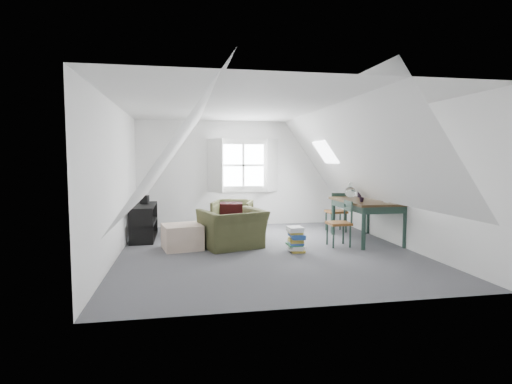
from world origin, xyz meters
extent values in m
plane|color=#4D4E52|center=(0.00, 0.00, 0.00)|extent=(5.50, 5.50, 0.00)
plane|color=white|center=(0.00, 0.00, 2.50)|extent=(5.50, 5.50, 0.00)
plane|color=white|center=(0.00, 2.75, 1.25)|extent=(5.00, 0.00, 5.00)
plane|color=white|center=(0.00, -2.75, 1.25)|extent=(5.00, 0.00, 5.00)
plane|color=white|center=(-2.50, 0.00, 1.25)|extent=(0.00, 5.50, 5.50)
plane|color=white|center=(2.50, 0.00, 1.25)|extent=(0.00, 5.50, 5.50)
plane|color=white|center=(-1.55, 0.00, 1.78)|extent=(3.19, 5.50, 4.48)
plane|color=white|center=(1.55, 0.00, 1.78)|extent=(3.19, 5.50, 4.48)
cube|color=white|center=(0.00, 2.73, 1.45)|extent=(1.30, 0.04, 1.30)
cube|color=white|center=(-0.68, 2.57, 1.45)|extent=(0.35, 0.35, 1.25)
cube|color=white|center=(0.68, 2.57, 1.45)|extent=(0.35, 0.35, 1.25)
cube|color=white|center=(0.00, 2.72, 1.45)|extent=(1.00, 0.02, 1.00)
cube|color=white|center=(0.00, 2.70, 1.45)|extent=(1.08, 0.04, 0.05)
cube|color=white|center=(0.00, 2.70, 1.45)|extent=(0.05, 0.04, 1.08)
cube|color=white|center=(1.55, 1.30, 1.75)|extent=(0.35, 0.75, 0.47)
imported|color=#3E4024|center=(-0.56, 0.31, 0.00)|extent=(1.30, 1.21, 0.69)
imported|color=#3E4024|center=(-0.40, 1.56, 0.00)|extent=(1.00, 1.01, 0.74)
cube|color=#3A1013|center=(-0.56, 0.46, 0.61)|extent=(0.44, 0.30, 0.43)
cube|color=#C9AC96|center=(-1.46, 0.37, 0.22)|extent=(0.77, 0.77, 0.44)
cube|color=#2F2010|center=(2.09, 0.43, 0.78)|extent=(0.97, 1.61, 0.04)
cube|color=#21372E|center=(2.09, 0.43, 0.70)|extent=(0.86, 1.50, 0.13)
cylinder|color=#21372E|center=(1.69, -0.29, 0.38)|extent=(0.08, 0.08, 0.76)
cylinder|color=#21372E|center=(2.49, -0.29, 0.38)|extent=(0.08, 0.08, 0.76)
cylinder|color=#21372E|center=(1.69, 1.15, 0.38)|extent=(0.08, 0.08, 0.76)
cylinder|color=#21372E|center=(2.49, 1.15, 0.38)|extent=(0.08, 0.08, 0.76)
sphere|color=silver|center=(1.94, 0.88, 0.93)|extent=(0.22, 0.22, 0.22)
cylinder|color=silver|center=(1.94, 0.88, 1.07)|extent=(0.07, 0.07, 0.12)
cylinder|color=black|center=(2.19, 0.98, 0.94)|extent=(0.08, 0.08, 0.26)
cylinder|color=#3F2D1E|center=(2.19, 0.98, 1.22)|extent=(0.03, 0.06, 0.47)
cylinder|color=#3F2D1E|center=(2.21, 0.99, 1.22)|extent=(0.05, 0.06, 0.47)
cylinder|color=#3F2D1E|center=(2.18, 0.97, 1.22)|extent=(0.05, 0.08, 0.47)
imported|color=black|center=(1.84, 0.13, 0.81)|extent=(0.11, 0.11, 0.08)
cube|color=white|center=(2.29, -0.02, 0.83)|extent=(0.15, 0.12, 0.04)
cube|color=brown|center=(1.89, 1.51, 0.44)|extent=(0.41, 0.41, 0.05)
cylinder|color=#21372E|center=(2.06, 1.67, 0.21)|extent=(0.04, 0.04, 0.42)
cylinder|color=#21372E|center=(2.06, 1.34, 0.21)|extent=(0.04, 0.04, 0.42)
cylinder|color=#21372E|center=(1.73, 1.67, 0.21)|extent=(0.04, 0.04, 0.42)
cylinder|color=#21372E|center=(1.73, 1.34, 0.21)|extent=(0.04, 0.04, 0.42)
cylinder|color=#21372E|center=(2.06, 1.32, 0.66)|extent=(0.04, 0.04, 0.44)
cylinder|color=#21372E|center=(1.73, 1.32, 0.66)|extent=(0.04, 0.04, 0.44)
cube|color=#21372E|center=(1.89, 1.32, 0.83)|extent=(0.33, 0.03, 0.08)
cube|color=#21372E|center=(1.89, 1.32, 0.70)|extent=(0.33, 0.03, 0.06)
cube|color=brown|center=(1.38, 0.09, 0.42)|extent=(0.39, 0.39, 0.05)
cylinder|color=#21372E|center=(1.22, 0.25, 0.20)|extent=(0.03, 0.03, 0.40)
cylinder|color=#21372E|center=(1.54, 0.25, 0.20)|extent=(0.03, 0.03, 0.40)
cylinder|color=#21372E|center=(1.22, -0.07, 0.20)|extent=(0.03, 0.03, 0.40)
cylinder|color=#21372E|center=(1.54, -0.07, 0.20)|extent=(0.03, 0.03, 0.40)
cylinder|color=#21372E|center=(1.56, 0.25, 0.63)|extent=(0.03, 0.03, 0.42)
cylinder|color=#21372E|center=(1.56, -0.07, 0.63)|extent=(0.03, 0.03, 0.42)
cube|color=#21372E|center=(1.56, 0.09, 0.80)|extent=(0.03, 0.32, 0.08)
cube|color=#21372E|center=(1.56, 0.09, 0.68)|extent=(0.03, 0.32, 0.06)
cube|color=black|center=(-2.22, 1.45, 0.02)|extent=(0.45, 1.34, 0.03)
cube|color=black|center=(-2.22, 1.45, 0.33)|extent=(0.45, 1.34, 0.03)
cube|color=black|center=(-2.22, 1.45, 0.67)|extent=(0.45, 1.34, 0.03)
cube|color=black|center=(-2.22, 0.80, 0.33)|extent=(0.45, 0.03, 0.67)
cube|color=black|center=(-2.22, 2.11, 0.33)|extent=(0.45, 0.03, 0.67)
cube|color=#264C99|center=(-2.22, 1.06, 0.14)|extent=(0.20, 0.22, 0.25)
cube|color=red|center=(-2.22, 1.56, 0.14)|extent=(0.20, 0.27, 0.25)
cube|color=white|center=(-2.22, 1.23, 0.47)|extent=(0.20, 0.25, 0.22)
cube|color=black|center=(-2.22, 1.70, 0.76)|extent=(0.18, 0.23, 0.18)
cube|color=#B29933|center=(0.50, -0.21, 0.02)|extent=(0.23, 0.30, 0.04)
cube|color=white|center=(0.47, -0.19, 0.06)|extent=(0.29, 0.33, 0.04)
cube|color=white|center=(0.51, -0.21, 0.09)|extent=(0.24, 0.32, 0.04)
cube|color=#337F4C|center=(0.46, -0.21, 0.13)|extent=(0.25, 0.30, 0.03)
cube|color=#264C99|center=(0.48, -0.23, 0.16)|extent=(0.27, 0.34, 0.03)
cube|color=#B29933|center=(0.48, -0.21, 0.18)|extent=(0.23, 0.30, 0.03)
cube|color=#B29933|center=(0.49, -0.19, 0.22)|extent=(0.27, 0.33, 0.04)
cube|color=#264C99|center=(0.51, -0.23, 0.26)|extent=(0.27, 0.34, 0.04)
cube|color=#264C99|center=(0.49, -0.23, 0.29)|extent=(0.27, 0.33, 0.04)
cube|color=#B29933|center=(0.48, -0.18, 0.33)|extent=(0.24, 0.31, 0.04)
cube|color=white|center=(0.47, -0.19, 0.37)|extent=(0.25, 0.28, 0.05)
cube|color=white|center=(0.48, -0.18, 0.41)|extent=(0.25, 0.30, 0.04)
camera|label=1|loc=(-1.42, -6.78, 1.61)|focal=28.00mm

